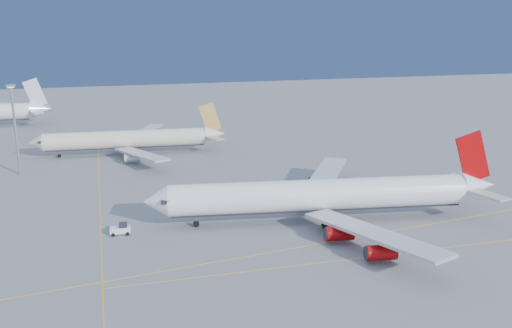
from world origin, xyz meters
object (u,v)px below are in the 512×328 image
at_px(airliner_virgin, 326,195).
at_px(airliner_etihad, 130,139).
at_px(pushback_tug, 121,229).
at_px(light_mast, 15,122).

relative_size(airliner_virgin, airliner_etihad, 1.26).
relative_size(airliner_etihad, pushback_tug, 14.61).
bearing_deg(pushback_tug, airliner_etihad, 87.82).
bearing_deg(light_mast, airliner_virgin, -39.92).
distance_m(pushback_tug, light_mast, 57.28).
distance_m(airliner_virgin, light_mast, 84.53).
bearing_deg(light_mast, airliner_etihad, 26.92).
relative_size(airliner_virgin, light_mast, 3.09).
xyz_separation_m(airliner_virgin, airliner_etihad, (-34.93, 68.98, -0.83)).
height_order(airliner_virgin, pushback_tug, airliner_virgin).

